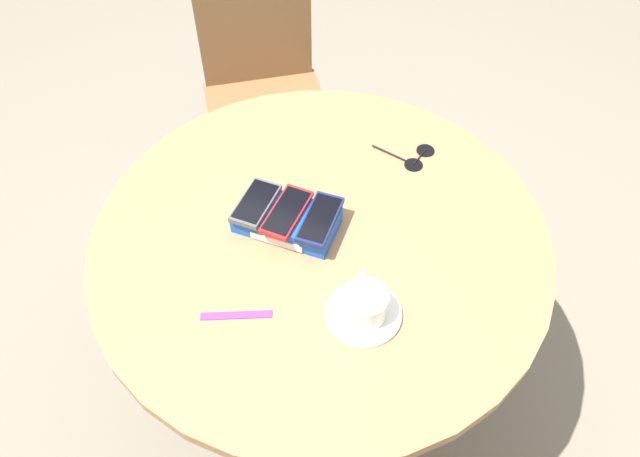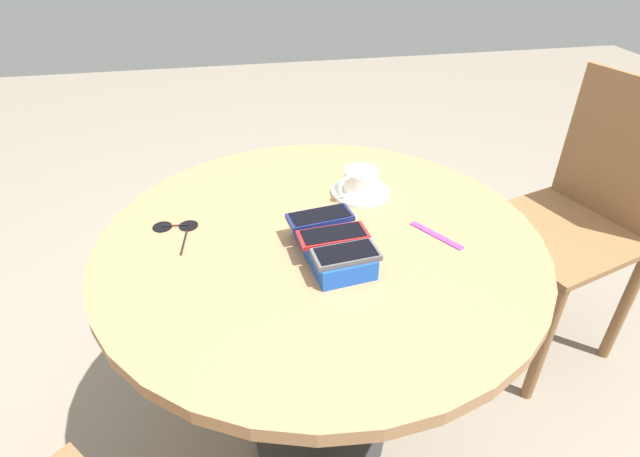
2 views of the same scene
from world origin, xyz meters
name	(u,v)px [view 2 (image 2 of 2)]	position (x,y,z in m)	size (l,w,h in m)	color
ground_plane	(320,433)	(0.00, 0.00, 0.00)	(8.00, 8.00, 0.00)	gray
round_table	(320,273)	(0.00, 0.00, 0.61)	(0.98, 0.98, 0.72)	#2D2D2D
phone_box	(333,246)	(-0.07, -0.01, 0.74)	(0.22, 0.14, 0.04)	blue
phone_gray	(346,254)	(-0.14, -0.02, 0.77)	(0.08, 0.13, 0.01)	#515156
phone_red	(333,235)	(-0.07, -0.01, 0.77)	(0.07, 0.15, 0.01)	red
phone_navy	(319,218)	(0.00, 0.00, 0.77)	(0.08, 0.15, 0.01)	navy
saucer	(360,192)	(0.17, -0.14, 0.72)	(0.15, 0.15, 0.01)	white
coffee_cup	(360,180)	(0.17, -0.13, 0.76)	(0.09, 0.11, 0.06)	white
lanyard_strap	(436,235)	(-0.05, -0.25, 0.72)	(0.14, 0.02, 0.00)	purple
sunglasses	(176,228)	(0.09, 0.31, 0.72)	(0.14, 0.10, 0.01)	black
chair_far_side	(575,222)	(0.26, -0.87, 0.48)	(0.52, 0.52, 0.92)	brown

